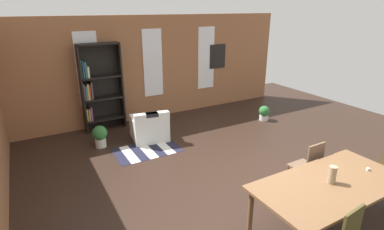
% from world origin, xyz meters
% --- Properties ---
extents(ground_plane, '(11.75, 11.75, 0.00)m').
position_xyz_m(ground_plane, '(0.00, 0.00, 0.00)').
color(ground_plane, '#2E1F18').
extents(back_wall_brick, '(8.35, 0.12, 2.80)m').
position_xyz_m(back_wall_brick, '(0.00, 4.58, 1.40)').
color(back_wall_brick, '#9D623F').
rests_on(back_wall_brick, ground).
extents(window_pane_0, '(0.55, 0.02, 1.82)m').
position_xyz_m(window_pane_0, '(-1.72, 4.51, 1.54)').
color(window_pane_0, white).
extents(window_pane_1, '(0.55, 0.02, 1.82)m').
position_xyz_m(window_pane_1, '(0.00, 4.51, 1.54)').
color(window_pane_1, white).
extents(window_pane_2, '(0.55, 0.02, 1.82)m').
position_xyz_m(window_pane_2, '(1.72, 4.51, 1.54)').
color(window_pane_2, white).
extents(dining_table, '(2.19, 1.07, 0.76)m').
position_xyz_m(dining_table, '(0.25, -1.03, 0.69)').
color(dining_table, brown).
rests_on(dining_table, ground).
extents(vase_on_table, '(0.11, 0.11, 0.25)m').
position_xyz_m(vase_on_table, '(0.24, -1.03, 0.89)').
color(vase_on_table, '#998466').
rests_on(vase_on_table, dining_table).
extents(tealight_candle_0, '(0.04, 0.04, 0.04)m').
position_xyz_m(tealight_candle_0, '(0.99, -1.08, 0.79)').
color(tealight_candle_0, silver).
rests_on(tealight_candle_0, dining_table).
extents(dining_chair_far_right, '(0.41, 0.41, 0.95)m').
position_xyz_m(dining_chair_far_right, '(0.74, -0.27, 0.51)').
color(dining_chair_far_right, brown).
rests_on(dining_chair_far_right, ground).
extents(bookshelf_tall, '(1.01, 0.32, 2.19)m').
position_xyz_m(bookshelf_tall, '(-1.55, 4.33, 1.11)').
color(bookshelf_tall, black).
rests_on(bookshelf_tall, ground).
extents(armchair_white, '(0.90, 0.90, 0.75)m').
position_xyz_m(armchair_white, '(-0.73, 3.10, 0.28)').
color(armchair_white, silver).
rests_on(armchair_white, ground).
extents(potted_plant_by_shelf, '(0.33, 0.33, 0.50)m').
position_xyz_m(potted_plant_by_shelf, '(-1.86, 3.25, 0.28)').
color(potted_plant_by_shelf, silver).
rests_on(potted_plant_by_shelf, ground).
extents(potted_plant_corner, '(0.30, 0.30, 0.41)m').
position_xyz_m(potted_plant_corner, '(2.53, 2.73, 0.21)').
color(potted_plant_corner, silver).
rests_on(potted_plant_corner, ground).
extents(striped_rug, '(1.42, 0.88, 0.01)m').
position_xyz_m(striped_rug, '(-1.02, 2.56, 0.00)').
color(striped_rug, '#1E1E33').
rests_on(striped_rug, ground).
extents(framed_picture, '(0.56, 0.03, 0.72)m').
position_xyz_m(framed_picture, '(2.12, 4.50, 1.57)').
color(framed_picture, black).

